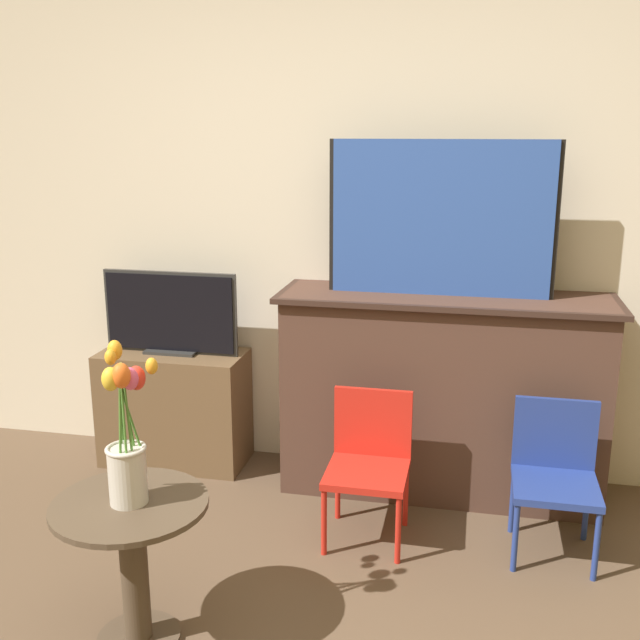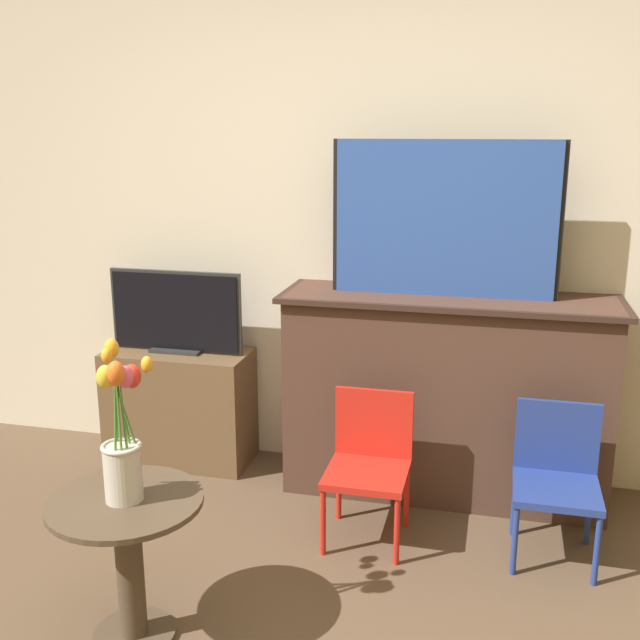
% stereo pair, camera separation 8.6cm
% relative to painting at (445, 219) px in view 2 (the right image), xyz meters
% --- Properties ---
extents(wall_back, '(8.00, 0.06, 2.70)m').
position_rel_painting_xyz_m(wall_back, '(-0.40, 0.24, 0.03)').
color(wall_back, beige).
rests_on(wall_back, ground).
extents(fireplace_mantel, '(1.55, 0.48, 0.97)m').
position_rel_painting_xyz_m(fireplace_mantel, '(0.04, -0.01, -0.82)').
color(fireplace_mantel, '#4C3328').
rests_on(fireplace_mantel, ground).
extents(painting, '(1.02, 0.03, 0.70)m').
position_rel_painting_xyz_m(painting, '(0.00, 0.00, 0.00)').
color(painting, black).
rests_on(painting, fireplace_mantel).
extents(tv_stand, '(0.75, 0.35, 0.60)m').
position_rel_painting_xyz_m(tv_stand, '(-1.34, 0.02, -1.02)').
color(tv_stand, brown).
rests_on(tv_stand, ground).
extents(tv_monitor, '(0.70, 0.12, 0.42)m').
position_rel_painting_xyz_m(tv_monitor, '(-1.34, 0.02, -0.52)').
color(tv_monitor, '#2D2D2D').
rests_on(tv_monitor, tv_stand).
extents(chair_red, '(0.34, 0.34, 0.63)m').
position_rel_painting_xyz_m(chair_red, '(-0.24, -0.49, -0.97)').
color(chair_red, red).
rests_on(chair_red, ground).
extents(chair_blue, '(0.34, 0.34, 0.63)m').
position_rel_painting_xyz_m(chair_blue, '(0.53, -0.45, -0.97)').
color(chair_blue, navy).
rests_on(chair_blue, ground).
extents(side_table, '(0.52, 0.52, 0.53)m').
position_rel_painting_xyz_m(side_table, '(-0.91, -1.37, -0.98)').
color(side_table, '#4C3D2D').
rests_on(side_table, ground).
extents(vase_tulips, '(0.20, 0.23, 0.52)m').
position_rel_painting_xyz_m(vase_tulips, '(-0.90, -1.36, -0.59)').
color(vase_tulips, beige).
rests_on(vase_tulips, side_table).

